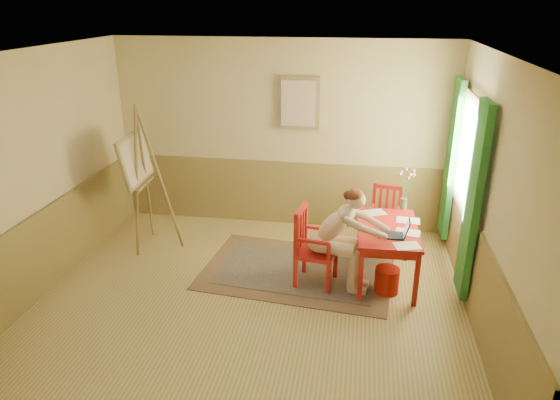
% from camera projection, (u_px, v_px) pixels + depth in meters
% --- Properties ---
extents(room, '(5.04, 4.54, 2.84)m').
position_uv_depth(room, '(249.00, 187.00, 5.46)').
color(room, tan).
rests_on(room, ground).
extents(wainscot, '(5.00, 4.50, 1.00)m').
position_uv_depth(wainscot, '(264.00, 231.00, 6.53)').
color(wainscot, '#99844C').
rests_on(wainscot, room).
extents(window, '(0.12, 2.01, 2.20)m').
position_uv_depth(window, '(463.00, 171.00, 6.13)').
color(window, white).
rests_on(window, room).
extents(wall_portrait, '(0.60, 0.05, 0.76)m').
position_uv_depth(wall_portrait, '(298.00, 103.00, 7.26)').
color(wall_portrait, '#918255').
rests_on(wall_portrait, room).
extents(rug, '(2.55, 1.83, 0.02)m').
position_uv_depth(rug, '(297.00, 270.00, 6.57)').
color(rug, '#8C7251').
rests_on(rug, room).
extents(table, '(0.75, 1.22, 0.72)m').
position_uv_depth(table, '(387.00, 234.00, 6.15)').
color(table, red).
rests_on(table, room).
extents(chair_left, '(0.52, 0.51, 0.99)m').
position_uv_depth(chair_left, '(313.00, 247.00, 6.13)').
color(chair_left, red).
rests_on(chair_left, room).
extents(chair_back, '(0.47, 0.48, 0.92)m').
position_uv_depth(chair_back, '(384.00, 220.00, 6.98)').
color(chair_back, red).
rests_on(chair_back, room).
extents(figure, '(0.99, 0.50, 1.30)m').
position_uv_depth(figure, '(340.00, 234.00, 5.97)').
color(figure, beige).
rests_on(figure, room).
extents(laptop, '(0.36, 0.23, 0.22)m').
position_uv_depth(laptop, '(396.00, 233.00, 5.88)').
color(laptop, '#1E2338').
rests_on(laptop, table).
extents(papers, '(0.74, 1.18, 0.00)m').
position_uv_depth(papers, '(399.00, 227.00, 6.12)').
color(papers, white).
rests_on(papers, table).
extents(vase, '(0.25, 0.27, 0.55)m').
position_uv_depth(vase, '(405.00, 190.00, 6.58)').
color(vase, '#3F724C').
rests_on(vase, table).
extents(wastebasket, '(0.32, 0.32, 0.31)m').
position_uv_depth(wastebasket, '(387.00, 280.00, 6.06)').
color(wastebasket, red).
rests_on(wastebasket, room).
extents(easel, '(0.69, 0.90, 2.03)m').
position_uv_depth(easel, '(139.00, 165.00, 6.85)').
color(easel, olive).
rests_on(easel, room).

